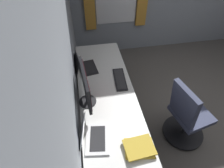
# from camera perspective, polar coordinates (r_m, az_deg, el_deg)

# --- Properties ---
(floor_plane) EXTENTS (5.28, 5.28, 0.00)m
(floor_plane) POSITION_cam_1_polar(r_m,az_deg,el_deg) (3.33, 31.21, -10.02)
(floor_plane) COLOR #59544F
(wall_back) EXTENTS (5.00, 0.10, 2.60)m
(wall_back) POSITION_cam_1_polar(r_m,az_deg,el_deg) (1.68, -14.59, 2.94)
(wall_back) COLOR #8C939E
(wall_back) RESTS_ON ground
(desk) EXTENTS (2.35, 0.68, 0.73)m
(desk) POSITION_cam_1_polar(r_m,az_deg,el_deg) (2.24, -1.27, -5.33)
(desk) COLOR white
(desk) RESTS_ON ground
(drawer_pedestal) EXTENTS (0.40, 0.51, 0.69)m
(drawer_pedestal) POSITION_cam_1_polar(r_m,az_deg,el_deg) (2.76, -3.16, -3.00)
(drawer_pedestal) COLOR white
(drawer_pedestal) RESTS_ON ground
(monitor_primary) EXTENTS (0.56, 0.20, 0.45)m
(monitor_primary) POSITION_cam_1_polar(r_m,az_deg,el_deg) (1.98, -8.10, -0.55)
(monitor_primary) COLOR black
(monitor_primary) RESTS_ON desk
(laptop_leftmost) EXTENTS (0.38, 0.33, 0.22)m
(laptop_leftmost) POSITION_cam_1_polar(r_m,az_deg,el_deg) (1.84, -6.36, -15.78)
(laptop_leftmost) COLOR white
(laptop_leftmost) RESTS_ON desk
(laptop_left) EXTENTS (0.36, 0.35, 0.22)m
(laptop_left) POSITION_cam_1_polar(r_m,az_deg,el_deg) (2.57, -8.92, 5.43)
(laptop_left) COLOR black
(laptop_left) RESTS_ON desk
(keyboard_main) EXTENTS (0.43, 0.16, 0.02)m
(keyboard_main) POSITION_cam_1_polar(r_m,az_deg,el_deg) (2.41, 2.46, 1.50)
(keyboard_main) COLOR black
(keyboard_main) RESTS_ON desk
(book_stack_near) EXTENTS (0.24, 0.29, 0.04)m
(book_stack_near) POSITION_cam_1_polar(r_m,az_deg,el_deg) (1.83, 8.39, -18.87)
(book_stack_near) COLOR gold
(book_stack_near) RESTS_ON desk
(office_chair) EXTENTS (0.56, 0.59, 0.97)m
(office_chair) POSITION_cam_1_polar(r_m,az_deg,el_deg) (2.54, 22.03, -9.16)
(office_chair) COLOR #383D56
(office_chair) RESTS_ON ground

